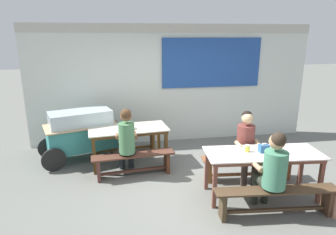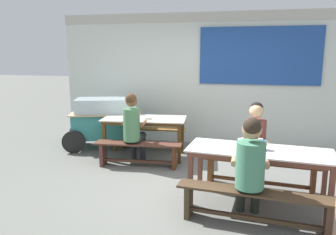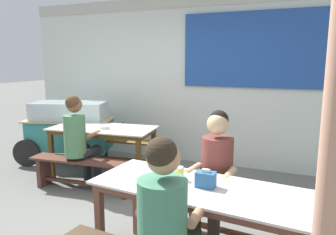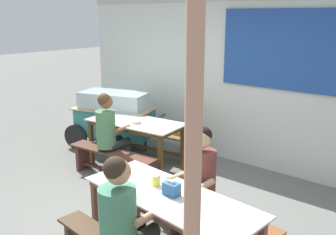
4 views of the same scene
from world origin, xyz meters
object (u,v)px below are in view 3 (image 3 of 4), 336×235
(bench_near_back, at_px, (225,212))
(food_cart, at_px, (69,127))
(dining_table_far, at_px, (103,133))
(soup_bowl, at_px, (105,127))
(bench_far_back, at_px, (120,148))
(person_left_back_turned, at_px, (79,137))
(dining_table_near, at_px, (204,196))
(bench_far_front, at_px, (84,170))
(condiment_jar, at_px, (179,174))
(tissue_box, at_px, (206,179))
(person_near_front, at_px, (166,216))
(person_right_near_table, at_px, (215,171))
(wooden_support_post, at_px, (330,170))

(bench_near_back, relative_size, food_cart, 0.91)
(dining_table_far, bearing_deg, soup_bowl, -42.22)
(bench_far_back, distance_m, person_left_back_turned, 1.15)
(dining_table_near, height_order, soup_bowl, soup_bowl)
(food_cart, bearing_deg, person_left_back_turned, -44.88)
(dining_table_far, bearing_deg, food_cart, 156.76)
(dining_table_far, xyz_separation_m, bench_far_front, (0.06, -0.57, -0.39))
(bench_far_back, height_order, food_cart, food_cart)
(condiment_jar, bearing_deg, food_cart, 144.73)
(soup_bowl, bearing_deg, bench_far_back, 102.41)
(dining_table_near, distance_m, tissue_box, 0.14)
(dining_table_far, distance_m, tissue_box, 2.61)
(tissue_box, bearing_deg, dining_table_near, -135.88)
(bench_far_back, bearing_deg, soup_bowl, -77.59)
(bench_far_back, bearing_deg, dining_table_far, -84.04)
(condiment_jar, bearing_deg, bench_far_front, 150.67)
(bench_far_front, height_order, food_cart, food_cart)
(food_cart, xyz_separation_m, person_near_front, (2.90, -2.53, 0.12))
(person_left_back_turned, bearing_deg, food_cart, 135.12)
(dining_table_far, relative_size, person_right_near_table, 1.25)
(food_cart, relative_size, person_left_back_turned, 1.44)
(tissue_box, relative_size, soup_bowl, 1.09)
(dining_table_far, bearing_deg, bench_far_back, 95.96)
(tissue_box, bearing_deg, bench_far_back, 134.14)
(food_cart, bearing_deg, tissue_box, -33.83)
(bench_far_back, height_order, person_left_back_turned, person_left_back_turned)
(bench_far_back, distance_m, condiment_jar, 2.87)
(food_cart, bearing_deg, bench_far_back, 9.24)
(dining_table_near, xyz_separation_m, soup_bowl, (-1.96, 1.54, 0.10))
(dining_table_near, relative_size, person_near_front, 1.45)
(food_cart, distance_m, person_right_near_table, 3.34)
(bench_near_back, bearing_deg, dining_table_far, 153.34)
(dining_table_far, xyz_separation_m, condiment_jar, (1.80, -1.55, 0.13))
(food_cart, relative_size, person_right_near_table, 1.45)
(dining_table_far, xyz_separation_m, dining_table_near, (2.04, -1.62, 0.00))
(person_right_near_table, bearing_deg, wooden_support_post, -56.23)
(soup_bowl, bearing_deg, person_right_near_table, -28.32)
(food_cart, height_order, condiment_jar, food_cart)
(tissue_box, height_order, soup_bowl, tissue_box)
(bench_near_back, bearing_deg, tissue_box, -94.11)
(tissue_box, bearing_deg, food_cart, 146.17)
(dining_table_far, height_order, condiment_jar, condiment_jar)
(bench_far_back, relative_size, bench_far_front, 0.96)
(dining_table_near, distance_m, person_near_front, 0.51)
(condiment_jar, bearing_deg, tissue_box, -14.22)
(food_cart, height_order, person_left_back_turned, person_left_back_turned)
(bench_far_front, xyz_separation_m, bench_near_back, (2.03, -0.48, 0.00))
(bench_near_back, height_order, condiment_jar, condiment_jar)
(dining_table_far, height_order, bench_near_back, dining_table_far)
(bench_far_back, xyz_separation_m, condiment_jar, (1.86, -2.11, 0.53))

